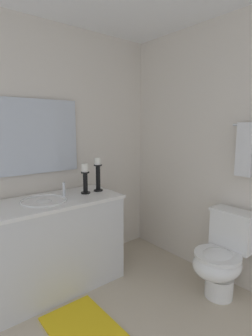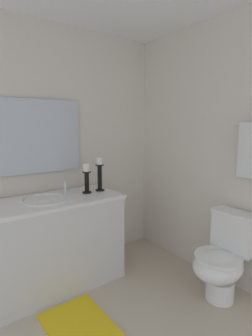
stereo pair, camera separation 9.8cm
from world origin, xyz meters
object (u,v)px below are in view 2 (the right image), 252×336
Objects in this scene: vanity_cabinet at (47,244)px; sink_basin at (45,204)px; bath_mat at (80,326)px; candle_holder_tall at (100,173)px; toilet at (223,259)px; towel_near_vanity at (247,150)px; mirror at (32,137)px; candle_holder_short at (87,178)px.

sink_basin is (-0.00, 0.00, 0.38)m from vanity_cabinet.
candle_holder_tall is at bearing 138.17° from bath_mat.
vanity_cabinet is 3.41× the size of sink_basin.
bath_mat is at bearing -0.09° from sink_basin.
vanity_cabinet reaches higher than bath_mat.
sink_basin is 1.20× the size of candle_holder_tall.
toilet is 1.63× the size of towel_near_vanity.
sink_basin is 0.54× the size of toilet.
mirror is 1.91m from towel_near_vanity.
candle_holder_short is (-0.01, 0.42, 0.19)m from sink_basin.
candle_holder_short is at bearing 90.76° from sink_basin.
towel_near_vanity is at bearing 81.94° from toilet.
toilet is (1.32, 1.14, -1.02)m from mirror.
towel_near_vanity is 1.90m from bath_mat.
sink_basin is 0.65m from mirror.
candle_holder_short is (0.00, -0.15, -0.02)m from candle_holder_tall.
candle_holder_short reaches higher than toilet.
bath_mat is (-0.45, -1.34, -1.27)m from towel_near_vanity.
vanity_cabinet is at bearing -90.00° from sink_basin.
sink_basin reaches higher than bath_mat.
toilet is at bearing 28.59° from candle_holder_tall.
sink_basin is at bearing -132.53° from toilet.
towel_near_vanity is (1.35, 1.34, -0.10)m from mirror.
candle_holder_tall is (0.27, 0.57, -0.37)m from mirror.
bath_mat is at bearing 0.00° from vanity_cabinet.
sink_basin is at bearing 90.00° from vanity_cabinet.
vanity_cabinet is at bearing -89.24° from candle_holder_tall.
towel_near_vanity is at bearing 40.62° from candle_holder_short.
candle_holder_tall is 1.36m from towel_near_vanity.
mirror is at bearing -123.25° from candle_holder_short.
candle_holder_short is 1.24m from bath_mat.
bath_mat is (0.63, -0.42, -0.98)m from candle_holder_short.
mirror is at bearing -115.71° from candle_holder_tall.
vanity_cabinet is 1.55m from toilet.
candle_holder_short reaches higher than vanity_cabinet.
vanity_cabinet is 1.83× the size of toilet.
candle_holder_tall is at bearing 90.76° from vanity_cabinet.
toilet is (1.05, 0.57, -0.64)m from candle_holder_tall.
towel_near_vanity reaches higher than bath_mat.
mirror reaches higher than candle_holder_short.
mirror is 0.73m from candle_holder_tall.
mirror reaches higher than towel_near_vanity.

